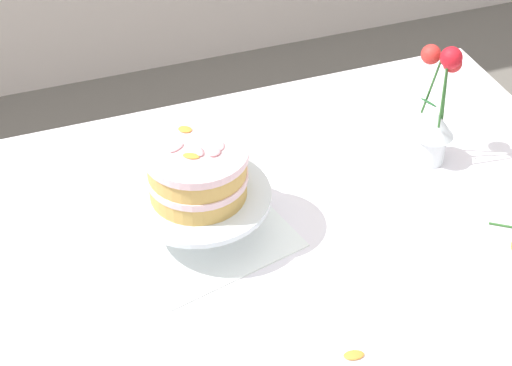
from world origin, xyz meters
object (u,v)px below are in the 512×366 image
at_px(dining_table, 295,264).
at_px(layer_cake, 197,172).
at_px(flower_vase, 436,116).
at_px(cake_stand, 199,200).

xyz_separation_m(dining_table, layer_cake, (-0.18, 0.07, 0.25)).
distance_m(layer_cake, flower_vase, 0.56).
xyz_separation_m(cake_stand, flower_vase, (0.55, 0.05, 0.04)).
bearing_deg(flower_vase, cake_stand, -175.13).
relative_size(cake_stand, flower_vase, 0.94).
bearing_deg(layer_cake, cake_stand, -167.62).
height_order(cake_stand, layer_cake, layer_cake).
distance_m(dining_table, flower_vase, 0.45).
bearing_deg(dining_table, cake_stand, 157.91).
bearing_deg(cake_stand, layer_cake, 12.38).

